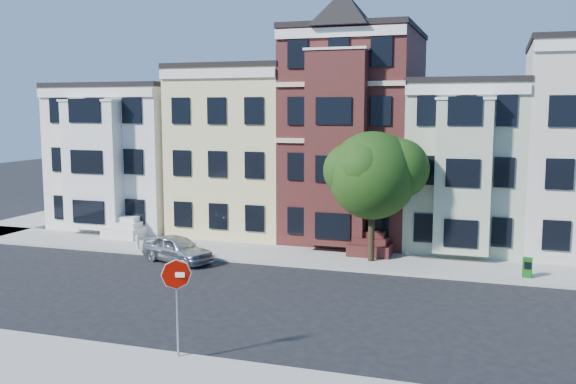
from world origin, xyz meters
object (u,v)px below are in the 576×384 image
(street_tree, at_px, (372,181))
(parked_car, at_px, (177,249))
(stop_sign, at_px, (177,302))
(fire_hydrant, at_px, (138,243))
(newspaper_box, at_px, (527,267))

(street_tree, bearing_deg, parked_car, -163.66)
(street_tree, bearing_deg, stop_sign, -102.82)
(street_tree, height_order, fire_hydrant, street_tree)
(parked_car, height_order, fire_hydrant, parked_car)
(newspaper_box, bearing_deg, parked_car, -167.16)
(newspaper_box, xyz_separation_m, stop_sign, (-10.54, -13.30, 1.27))
(street_tree, xyz_separation_m, parked_car, (-9.36, -2.74, -3.46))
(street_tree, distance_m, stop_sign, 14.78)
(street_tree, bearing_deg, fire_hydrant, -174.73)
(street_tree, relative_size, fire_hydrant, 13.75)
(street_tree, relative_size, newspaper_box, 8.88)
(parked_car, relative_size, stop_sign, 1.17)
(street_tree, xyz_separation_m, stop_sign, (-3.24, -14.24, -2.28))
(fire_hydrant, height_order, stop_sign, stop_sign)
(fire_hydrant, relative_size, stop_sign, 0.17)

